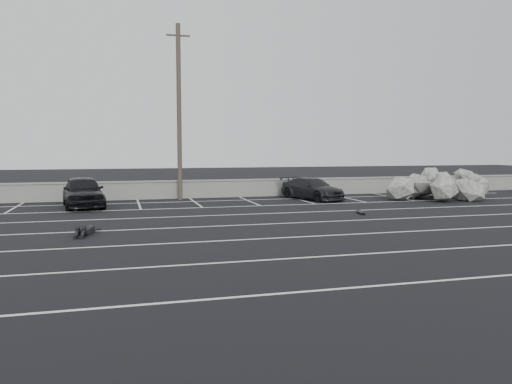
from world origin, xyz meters
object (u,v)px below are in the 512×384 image
object	(u,v)px
car_right	(312,189)
trash_bin	(296,189)
car_left	(83,191)
riprap_pile	(437,189)
utility_pole	(179,112)
skateboard	(361,212)
person	(87,228)

from	to	relation	value
car_right	trash_bin	size ratio (longest dim) A/B	4.42
car_left	riprap_pile	distance (m)	19.53
car_left	trash_bin	xyz separation A→B (m)	(12.16, 2.36, -0.29)
utility_pole	car_left	bearing A→B (deg)	-155.08
utility_pole	skateboard	world-z (taller)	utility_pole
car_left	person	world-z (taller)	car_left
trash_bin	riprap_pile	world-z (taller)	riprap_pile
car_right	skateboard	distance (m)	6.56
utility_pole	person	distance (m)	12.50
car_left	person	xyz separation A→B (m)	(0.64, -8.28, -0.57)
trash_bin	person	xyz separation A→B (m)	(-11.51, -10.64, -0.28)
car_right	skateboard	size ratio (longest dim) A/B	5.21
utility_pole	skateboard	size ratio (longest dim) A/B	12.00
car_left	skateboard	xyz separation A→B (m)	(12.19, -6.06, -0.71)
car_left	car_right	bearing A→B (deg)	-5.48
utility_pole	trash_bin	size ratio (longest dim) A/B	10.18
car_right	skateboard	bearing A→B (deg)	-112.30
utility_pole	person	xyz separation A→B (m)	(-4.47, -10.65, -4.79)
utility_pole	person	world-z (taller)	utility_pole
car_left	utility_pole	world-z (taller)	utility_pole
trash_bin	person	size ratio (longest dim) A/B	0.43
car_right	riprap_pile	xyz separation A→B (m)	(7.03, -1.76, -0.03)
utility_pole	skateboard	bearing A→B (deg)	-49.98
car_right	utility_pole	size ratio (longest dim) A/B	0.43
trash_bin	skateboard	bearing A→B (deg)	-89.79
car_left	person	size ratio (longest dim) A/B	2.06
person	skateboard	xyz separation A→B (m)	(11.55, 2.22, -0.14)
person	car_right	bearing A→B (deg)	47.30
car_right	utility_pole	world-z (taller)	utility_pole
car_right	riprap_pile	bearing A→B (deg)	-33.95
utility_pole	car_right	bearing A→B (deg)	-14.48
car_left	utility_pole	bearing A→B (deg)	17.26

